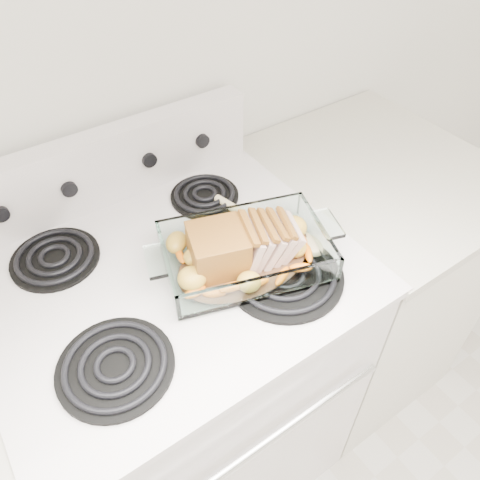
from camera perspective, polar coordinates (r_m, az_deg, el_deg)
electric_range at (r=1.38m, az=-6.70°, el=-16.10°), size 0.78×0.70×1.12m
counter_right at (r=1.65m, az=13.83°, el=-4.55°), size 0.58×0.68×0.93m
baking_dish at (r=0.99m, az=0.66°, el=-1.90°), size 0.34×0.22×0.07m
pork_roast at (r=0.96m, az=-0.44°, el=-1.08°), size 0.23×0.11×0.09m
roast_vegetables at (r=1.00m, az=-0.59°, el=-0.54°), size 0.33×0.18×0.04m
wooden_spoon at (r=1.07m, az=5.42°, el=0.79°), size 0.12×0.30×0.02m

